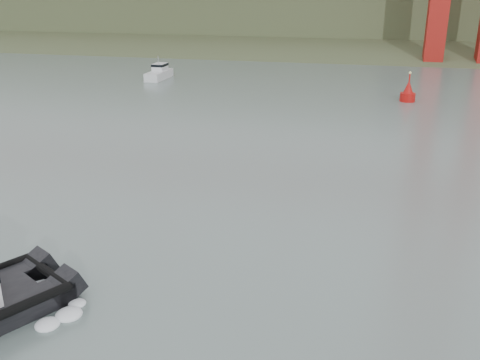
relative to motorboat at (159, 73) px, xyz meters
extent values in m
plane|color=slate|center=(19.89, -51.41, -0.80)|extent=(400.00, 400.00, 0.00)
cube|color=#3A4628|center=(19.89, 40.59, -0.80)|extent=(500.00, 44.72, 16.25)
cube|color=#3A4628|center=(19.89, 68.59, 5.20)|extent=(500.00, 70.00, 18.00)
cube|color=silver|center=(0.00, -0.14, -0.32)|extent=(2.07, 5.89, 1.17)
cube|color=silver|center=(0.01, 0.34, 0.66)|extent=(1.61, 2.37, 1.17)
cube|color=black|center=(0.01, 0.34, 1.05)|extent=(1.66, 2.42, 0.34)
cylinder|color=#999CA1|center=(0.00, -0.14, 1.73)|extent=(0.08, 0.08, 1.17)
cylinder|color=#AA0E0B|center=(32.41, -7.44, -0.43)|extent=(1.68, 1.68, 1.12)
cone|color=#AA0E0B|center=(32.41, -7.44, 0.69)|extent=(1.31, 1.31, 1.68)
cylinder|color=#AA0E0B|center=(32.41, -7.44, 1.81)|extent=(0.15, 0.15, 0.93)
sphere|color=#E5D87F|center=(32.41, -7.44, 2.37)|extent=(0.28, 0.28, 0.28)
camera|label=1|loc=(27.85, -69.25, 11.81)|focal=40.00mm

